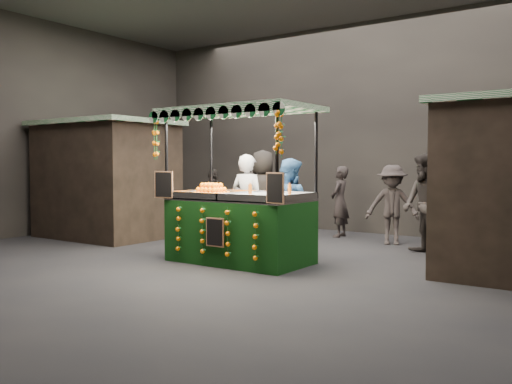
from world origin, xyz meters
The scene contains 14 objects.
ground centered at (0.00, 0.00, 0.00)m, with size 12.00×12.00×0.00m, color black.
market_hall centered at (0.00, 0.00, 3.38)m, with size 12.10×10.10×5.05m.
neighbour_stall_left centered at (-4.40, 1.00, 1.31)m, with size 3.00×2.20×2.60m.
juice_stall centered at (0.00, 0.11, 0.80)m, with size 2.66×1.56×2.58m.
vendor_grey centered at (-0.55, 1.10, 0.91)m, with size 0.69×0.48×1.82m.
vendor_blue centered at (0.41, 1.05, 0.87)m, with size 0.99×0.85×1.74m.
shopper_0 centered at (-4.30, 2.69, 0.84)m, with size 0.64×0.45×1.67m.
shopper_1 centered at (2.30, 2.60, 0.92)m, with size 1.13×1.12×1.85m.
shopper_2 centered at (-2.85, 2.90, 0.76)m, with size 0.91×0.88×1.52m.
shopper_3 centered at (1.33, 3.53, 0.81)m, with size 1.20×0.97×1.63m.
shopper_4 centered at (-1.02, 2.30, 0.97)m, with size 1.12×0.98×1.94m.
shopper_5 centered at (2.42, 3.04, 0.86)m, with size 0.69×1.65×1.73m.
shopper_6 centered at (-0.06, 3.97, 0.80)m, with size 0.43×0.61×1.59m.
shopper_7 centered at (-1.49, 2.73, 0.75)m, with size 0.80×0.59×1.50m.
Camera 1 is at (5.43, -7.17, 1.66)m, focal length 38.43 mm.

